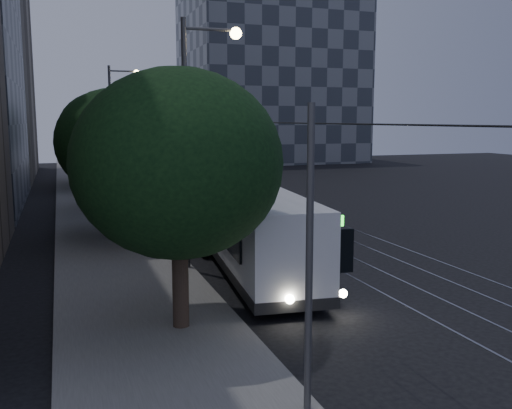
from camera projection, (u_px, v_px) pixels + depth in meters
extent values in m
plane|color=black|center=(327.00, 267.00, 22.13)|extent=(120.00, 120.00, 0.00)
cube|color=slate|center=(95.00, 203.00, 38.40)|extent=(5.00, 90.00, 0.15)
cube|color=gray|center=(207.00, 199.00, 40.92)|extent=(0.08, 90.00, 0.02)
cube|color=gray|center=(227.00, 198.00, 41.39)|extent=(0.08, 90.00, 0.02)
cube|color=gray|center=(247.00, 197.00, 41.89)|extent=(0.08, 90.00, 0.02)
cube|color=gray|center=(265.00, 197.00, 42.35)|extent=(0.08, 90.00, 0.02)
cylinder|color=black|center=(147.00, 121.00, 38.76)|extent=(0.02, 90.00, 0.02)
cylinder|color=black|center=(158.00, 121.00, 38.99)|extent=(0.02, 90.00, 0.02)
cylinder|color=#4E4E50|center=(309.00, 265.00, 10.63)|extent=(0.14, 0.14, 6.00)
cylinder|color=#4E4E50|center=(149.00, 172.00, 29.33)|extent=(0.14, 0.14, 6.00)
cylinder|color=#4E4E50|center=(113.00, 152.00, 48.03)|extent=(0.14, 0.14, 6.00)
cylinder|color=#4E4E50|center=(98.00, 142.00, 66.73)|extent=(0.14, 0.14, 6.00)
cube|color=#373D46|center=(270.00, 72.00, 77.58)|extent=(22.00, 18.00, 24.00)
cube|color=white|center=(251.00, 226.00, 21.48)|extent=(3.60, 11.87, 2.77)
cube|color=black|center=(251.00, 258.00, 21.66)|extent=(3.64, 11.91, 0.34)
cube|color=black|center=(247.00, 220.00, 21.91)|extent=(3.42, 9.45, 1.02)
cube|color=black|center=(317.00, 252.00, 16.00)|extent=(2.18, 0.29, 1.27)
cube|color=black|center=(212.00, 200.00, 26.88)|extent=(1.98, 0.27, 0.97)
cube|color=#27EA2C|center=(317.00, 222.00, 15.87)|extent=(1.56, 0.21, 0.31)
cube|color=gray|center=(229.00, 175.00, 23.97)|extent=(2.28, 2.33, 0.49)
sphere|color=white|center=(290.00, 299.00, 15.88)|extent=(0.25, 0.25, 0.25)
sphere|color=white|center=(343.00, 293.00, 16.41)|extent=(0.25, 0.25, 0.25)
cylinder|color=#4E4E50|center=(216.00, 149.00, 24.67)|extent=(0.06, 4.41, 2.44)
cylinder|color=#4E4E50|center=(229.00, 149.00, 24.86)|extent=(0.06, 4.41, 2.44)
cylinder|color=black|center=(253.00, 288.00, 17.78)|extent=(0.29, 0.97, 0.97)
cylinder|color=black|center=(322.00, 281.00, 18.55)|extent=(0.29, 0.97, 0.97)
cylinder|color=black|center=(204.00, 246.00, 23.68)|extent=(0.29, 0.97, 0.97)
cylinder|color=black|center=(259.00, 242.00, 24.45)|extent=(0.29, 0.97, 0.97)
cylinder|color=black|center=(194.00, 237.00, 25.43)|extent=(0.29, 0.97, 0.97)
cylinder|color=black|center=(245.00, 234.00, 26.20)|extent=(0.29, 0.97, 0.97)
imported|color=#94979B|center=(183.00, 211.00, 30.53)|extent=(3.42, 6.29, 1.67)
imported|color=silver|center=(171.00, 195.00, 38.07)|extent=(2.03, 4.28, 1.42)
imported|color=silver|center=(143.00, 193.00, 39.24)|extent=(2.07, 4.61, 1.31)
imported|color=silver|center=(128.00, 179.00, 47.76)|extent=(2.65, 4.62, 1.44)
imported|color=silver|center=(140.00, 173.00, 52.39)|extent=(2.99, 4.84, 1.54)
cylinder|color=black|center=(181.00, 287.00, 15.31)|extent=(0.44, 0.44, 2.48)
ellipsoid|color=black|center=(178.00, 164.00, 14.81)|extent=(5.53, 5.53, 4.98)
cylinder|color=black|center=(136.00, 220.00, 25.47)|extent=(0.44, 0.44, 2.47)
ellipsoid|color=black|center=(134.00, 156.00, 25.04)|extent=(4.39, 4.39, 3.95)
cylinder|color=black|center=(118.00, 211.00, 28.17)|extent=(0.44, 0.44, 2.45)
ellipsoid|color=black|center=(116.00, 142.00, 27.67)|extent=(5.76, 5.76, 5.19)
cylinder|color=black|center=(105.00, 188.00, 35.62)|extent=(0.44, 0.44, 2.92)
ellipsoid|color=black|center=(103.00, 131.00, 35.10)|extent=(5.42, 5.42, 4.88)
cylinder|color=black|center=(95.00, 177.00, 45.84)|extent=(0.44, 0.44, 2.24)
ellipsoid|color=black|center=(93.00, 137.00, 45.36)|extent=(5.59, 5.59, 5.03)
cylinder|color=black|center=(91.00, 169.00, 50.94)|extent=(0.44, 0.44, 2.61)
ellipsoid|color=black|center=(89.00, 131.00, 50.44)|extent=(5.57, 5.57, 5.02)
cylinder|color=#4E4E50|center=(186.00, 148.00, 20.98)|extent=(0.20, 0.20, 9.30)
cylinder|color=#4E4E50|center=(211.00, 29.00, 20.68)|extent=(2.05, 0.12, 0.12)
sphere|color=#E1C57C|center=(236.00, 33.00, 20.99)|extent=(0.44, 0.44, 0.44)
cylinder|color=#4E4E50|center=(111.00, 131.00, 43.32)|extent=(0.20, 0.20, 9.68)
cylinder|color=#4E4E50|center=(124.00, 71.00, 43.01)|extent=(2.13, 0.12, 0.12)
sphere|color=#E1C57C|center=(137.00, 73.00, 43.33)|extent=(0.44, 0.44, 0.44)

